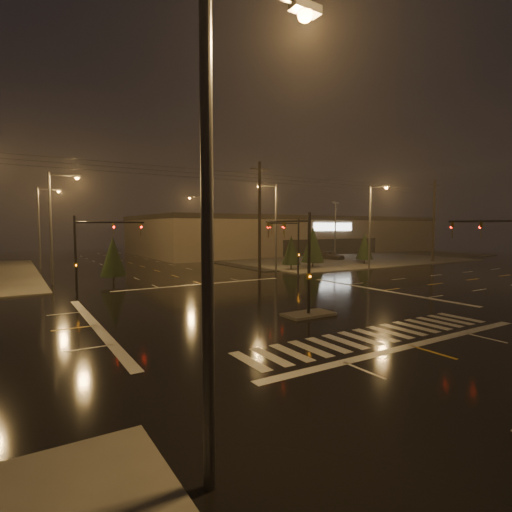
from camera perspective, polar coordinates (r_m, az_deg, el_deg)
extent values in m
plane|color=black|center=(26.85, 2.05, -6.90)|extent=(140.00, 140.00, 0.00)
cube|color=#474540|center=(68.66, 8.92, -0.14)|extent=(36.00, 36.00, 0.12)
cube|color=#474540|center=(23.69, 7.50, -8.25)|extent=(3.00, 1.60, 0.15)
cube|color=beige|center=(20.20, 16.67, -10.78)|extent=(15.00, 2.60, 0.01)
cube|color=beige|center=(18.99, 21.29, -11.85)|extent=(16.00, 0.50, 0.01)
cube|color=beige|center=(36.38, -7.67, -4.01)|extent=(16.00, 0.50, 0.01)
cube|color=black|center=(70.59, 13.06, -0.09)|extent=(50.00, 24.00, 0.08)
cube|color=#736252|center=(84.14, 4.42, 3.03)|extent=(60.00, 28.00, 7.00)
cube|color=black|center=(84.14, 4.43, 5.28)|extent=(60.20, 28.20, 0.80)
cube|color=white|center=(73.22, 10.97, 4.13)|extent=(9.00, 0.20, 1.40)
cube|color=black|center=(73.34, 10.91, 1.32)|extent=(22.00, 0.15, 2.80)
cylinder|color=black|center=(23.24, 7.57, -1.19)|extent=(0.18, 0.18, 6.00)
cylinder|color=black|center=(24.92, 4.33, 4.95)|extent=(0.12, 4.50, 0.12)
imported|color=#594707|center=(26.58, 1.75, 4.80)|extent=(0.16, 0.20, 1.00)
cube|color=#594707|center=(23.32, 7.55, -2.90)|extent=(0.25, 0.18, 0.35)
cylinder|color=black|center=(41.08, 6.08, 1.14)|extent=(0.18, 0.18, 6.00)
cylinder|color=black|center=(38.93, 4.14, 4.67)|extent=(4.74, 1.82, 0.12)
imported|color=#594707|center=(37.09, 2.18, 4.62)|extent=(0.24, 0.22, 1.00)
cube|color=#594707|center=(41.12, 6.07, 0.16)|extent=(0.25, 0.18, 0.35)
cylinder|color=black|center=(32.72, -24.37, 0.02)|extent=(0.18, 0.18, 6.00)
cylinder|color=black|center=(32.20, -20.15, 4.53)|extent=(4.74, 1.82, 0.12)
imported|color=#594707|center=(31.95, -16.14, 4.53)|extent=(0.24, 0.22, 1.00)
cube|color=#594707|center=(32.78, -24.33, -1.20)|extent=(0.25, 0.18, 0.35)
cylinder|color=black|center=(27.86, 29.87, 4.33)|extent=(1.48, 3.80, 0.12)
imported|color=#594707|center=(28.18, 26.24, 4.34)|extent=(0.22, 0.24, 1.00)
cylinder|color=#38383A|center=(7.59, -6.98, 2.97)|extent=(0.24, 0.24, 10.00)
cube|color=#38383A|center=(9.93, 7.04, 31.71)|extent=(0.70, 0.30, 0.18)
sphere|color=orange|center=(9.87, 7.03, 31.04)|extent=(0.32, 0.32, 0.32)
cylinder|color=#38383A|center=(40.01, -27.28, 3.48)|extent=(0.24, 0.24, 10.00)
cylinder|color=#38383A|center=(40.39, -25.78, 10.36)|extent=(2.40, 0.14, 0.14)
cube|color=#38383A|center=(40.52, -24.21, 10.32)|extent=(0.70, 0.30, 0.18)
sphere|color=orange|center=(40.51, -24.21, 10.14)|extent=(0.32, 0.32, 0.32)
cylinder|color=#38383A|center=(55.98, -28.59, 3.50)|extent=(0.24, 0.24, 10.00)
cylinder|color=#38383A|center=(56.25, -27.52, 8.44)|extent=(2.40, 0.14, 0.14)
cube|color=#38383A|center=(56.34, -26.40, 8.42)|extent=(0.70, 0.30, 0.18)
sphere|color=orange|center=(56.33, -26.39, 8.28)|extent=(0.32, 0.32, 0.32)
cylinder|color=#38383A|center=(46.05, 2.87, 3.97)|extent=(0.24, 0.24, 10.00)
cylinder|color=#38383A|center=(45.62, 1.63, 10.01)|extent=(2.40, 0.14, 0.14)
cube|color=#38383A|center=(45.02, 0.45, 10.03)|extent=(0.70, 0.30, 0.18)
sphere|color=orange|center=(45.01, 0.45, 9.86)|extent=(0.32, 0.32, 0.32)
cylinder|color=#38383A|center=(63.53, -7.47, 3.99)|extent=(0.24, 0.24, 10.00)
cylinder|color=#38383A|center=(63.22, -8.51, 8.34)|extent=(2.40, 0.14, 0.14)
cube|color=#38383A|center=(62.79, -9.44, 8.31)|extent=(0.70, 0.30, 0.18)
sphere|color=orange|center=(62.78, -9.44, 8.19)|extent=(0.32, 0.32, 0.32)
cylinder|color=#38383A|center=(49.60, 15.94, 3.83)|extent=(0.24, 0.24, 10.00)
cylinder|color=#38383A|center=(49.02, 17.11, 9.42)|extent=(0.14, 2.40, 0.14)
cube|color=#38383A|center=(48.30, 18.10, 9.42)|extent=(0.30, 0.70, 0.18)
sphere|color=orange|center=(48.29, 18.10, 9.27)|extent=(0.32, 0.32, 0.32)
cylinder|color=black|center=(42.46, 0.51, 5.31)|extent=(0.32, 0.32, 12.00)
cube|color=black|center=(42.88, 0.52, 12.27)|extent=(2.20, 0.12, 0.12)
cylinder|color=black|center=(63.75, 24.03, 4.57)|extent=(0.32, 0.32, 12.00)
cube|color=black|center=(64.03, 24.17, 9.22)|extent=(2.20, 0.12, 0.12)
cylinder|color=black|center=(47.82, 5.04, -1.61)|extent=(0.18, 0.18, 0.70)
cone|color=black|center=(47.65, 5.05, 0.87)|extent=(2.21, 2.21, 3.45)
cylinder|color=black|center=(51.15, 8.11, -1.26)|extent=(0.18, 0.18, 0.70)
cone|color=black|center=(50.97, 8.14, 1.66)|extent=(2.89, 2.89, 4.52)
cylinder|color=black|center=(56.87, 15.20, -0.82)|extent=(0.18, 0.18, 0.70)
cone|color=black|center=(56.73, 15.24, 1.36)|extent=(2.32, 2.32, 3.63)
cylinder|color=black|center=(38.55, -19.68, -3.24)|extent=(0.18, 0.18, 0.70)
cone|color=black|center=(38.34, -19.76, -0.05)|extent=(2.30, 2.30, 3.59)
imported|color=black|center=(63.51, 10.72, 0.08)|extent=(2.77, 4.43, 1.41)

